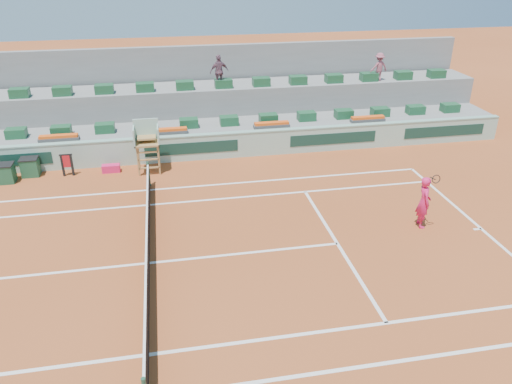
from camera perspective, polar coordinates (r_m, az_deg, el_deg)
ground at (r=16.72m, az=-12.10°, el=-7.96°), size 90.00×90.00×0.00m
seating_tier_lower at (r=26.09m, az=-12.12°, el=6.38°), size 36.00×4.00×1.20m
seating_tier_upper at (r=27.39m, az=-12.24°, el=8.87°), size 36.00×2.40×2.60m
stadium_back_wall at (r=28.69m, az=-12.39°, el=11.52°), size 36.00×0.40×4.40m
player_bag at (r=23.59m, az=-16.23°, el=2.61°), size 0.79×0.35×0.35m
spectator_mid at (r=26.35m, az=-4.22°, el=13.56°), size 1.07×0.63×1.70m
spectator_right at (r=28.61m, az=13.89°, el=13.71°), size 1.04×0.68×1.50m
court_lines at (r=16.72m, az=-12.10°, el=-7.94°), size 23.89×11.09×0.01m
tennis_net at (r=16.44m, az=-12.27°, el=-6.44°), size 0.10×11.97×1.10m
advertising_hoarding at (r=24.01m, az=-12.09°, el=4.70°), size 36.00×0.34×1.26m
umpire_chair at (r=22.76m, az=-12.38°, el=5.91°), size 1.10×0.90×2.40m
seat_row_lower at (r=24.97m, az=-12.30°, el=7.45°), size 32.90×0.60×0.44m
seat_row_upper at (r=26.40m, az=-12.56°, el=11.63°), size 32.90×0.60×0.44m
flower_planters at (r=24.35m, az=-15.84°, el=6.34°), size 26.80×0.36×0.28m
drink_cooler_a at (r=24.36m, az=-24.40°, el=2.63°), size 0.77×0.66×0.84m
drink_cooler_b at (r=24.15m, az=-26.78°, el=1.93°), size 0.81×0.70×0.84m
towel_rack at (r=23.65m, az=-20.80°, el=3.10°), size 0.55×0.09×1.03m
tennis_player at (r=18.94m, az=18.63°, el=-1.07°), size 0.59×0.95×2.28m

